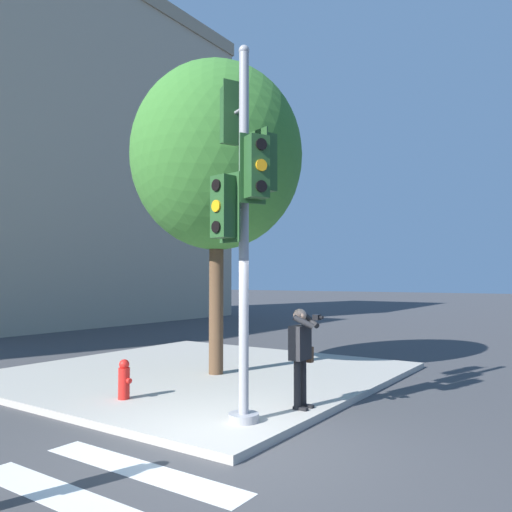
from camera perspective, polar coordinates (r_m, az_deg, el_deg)
The scene contains 7 objects.
ground_plane at distance 7.10m, azimuth -3.48°, elevation -20.92°, with size 160.00×160.00×0.00m, color #424244.
sidewalk_corner at distance 11.87m, azimuth -6.58°, elevation -13.16°, with size 8.00×8.00×0.12m.
traffic_signal_pole at distance 7.57m, azimuth -1.37°, elevation 7.32°, with size 1.15×1.10×5.68m.
person_photographer at distance 8.35m, azimuth 5.19°, elevation -10.50°, with size 0.58×0.54×1.62m.
street_tree at distance 11.56m, azimuth -4.51°, elevation 11.21°, with size 3.86×3.86×7.02m.
fire_hydrant at distance 9.32m, azimuth -14.84°, elevation -13.48°, with size 0.20×0.26×0.69m.
building_right at distance 29.44m, azimuth -19.85°, elevation 10.05°, with size 16.30×9.34×17.24m.
Camera 1 is at (-5.34, -4.12, 2.22)m, focal length 35.00 mm.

